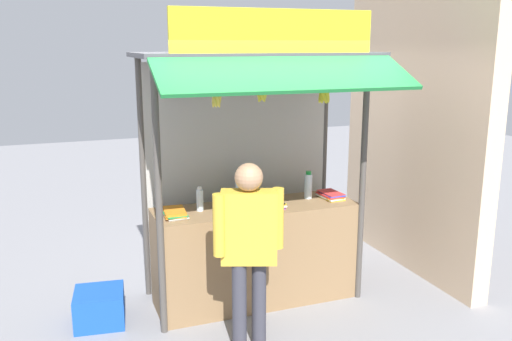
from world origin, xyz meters
name	(u,v)px	position (x,y,z in m)	size (l,w,h in m)	color
ground_plane	(256,299)	(0.00, 0.00, 0.00)	(20.00, 20.00, 0.00)	gray
stall_counter	(256,254)	(0.00, 0.00, 0.48)	(1.95, 0.60, 0.96)	olive
stall_structure	(250,132)	(0.00, 0.15, 1.66)	(2.15, 1.54, 2.75)	#4C4742
water_bottle_rear_center	(239,191)	(-0.12, 0.15, 1.08)	(0.07, 0.07, 0.26)	silver
water_bottle_mid_right	(308,186)	(0.58, 0.08, 1.09)	(0.08, 0.08, 0.28)	silver
water_bottle_back_left	(248,196)	(-0.08, 0.01, 1.07)	(0.07, 0.07, 0.23)	silver
water_bottle_right	(245,187)	(-0.04, 0.21, 1.10)	(0.08, 0.08, 0.30)	silver
water_bottle_front_left	(200,200)	(-0.54, 0.05, 1.07)	(0.06, 0.06, 0.23)	silver
water_bottle_mid_left	(255,186)	(0.07, 0.23, 1.10)	(0.08, 0.08, 0.29)	silver
magazine_stack_center	(272,204)	(0.14, -0.06, 0.99)	(0.19, 0.29, 0.06)	purple
magazine_stack_front_right	(331,195)	(0.80, 0.00, 0.99)	(0.21, 0.31, 0.06)	yellow
magazine_stack_left	(174,213)	(-0.79, -0.03, 0.99)	(0.21, 0.33, 0.06)	white
banana_bunch_inner_right	(216,98)	(-0.49, -0.40, 2.04)	(0.09, 0.09, 0.30)	#332D23
banana_bunch_leftmost	(324,94)	(0.48, -0.40, 2.05)	(0.12, 0.12, 0.31)	#332D23
banana_bunch_rightmost	(262,92)	(-0.10, -0.40, 2.08)	(0.10, 0.10, 0.27)	#332D23
vendor_person	(249,239)	(-0.35, -0.77, 0.94)	(0.59, 0.33, 1.57)	#383842
plastic_crate	(100,307)	(-1.49, 0.06, 0.15)	(0.43, 0.43, 0.30)	#194CB2
neighbour_wall	(413,133)	(1.96, 0.30, 1.51)	(0.20, 2.40, 3.03)	beige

